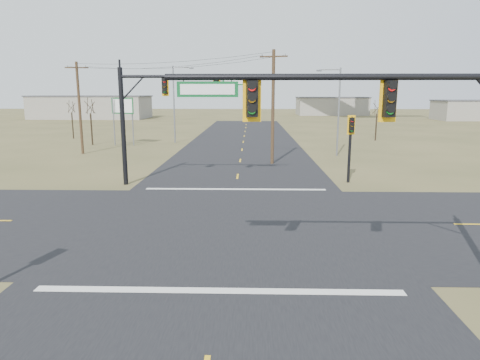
% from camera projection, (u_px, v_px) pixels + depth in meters
% --- Properties ---
extents(ground, '(320.00, 320.00, 0.00)m').
position_uv_depth(ground, '(230.00, 223.00, 21.21)').
color(ground, brown).
rests_on(ground, ground).
extents(road_ew, '(160.00, 14.00, 0.02)m').
position_uv_depth(road_ew, '(230.00, 223.00, 21.21)').
color(road_ew, black).
rests_on(road_ew, ground).
extents(road_ns, '(14.00, 160.00, 0.02)m').
position_uv_depth(road_ns, '(230.00, 223.00, 21.21)').
color(road_ns, black).
rests_on(road_ns, ground).
extents(stop_bar_near, '(12.00, 0.40, 0.01)m').
position_uv_depth(stop_bar_near, '(219.00, 291.00, 13.86)').
color(stop_bar_near, silver).
rests_on(stop_bar_near, road_ns).
extents(stop_bar_far, '(12.00, 0.40, 0.01)m').
position_uv_depth(stop_bar_far, '(235.00, 189.00, 28.55)').
color(stop_bar_far, silver).
rests_on(stop_bar_far, road_ns).
extents(mast_arm_near, '(10.68, 0.50, 7.37)m').
position_uv_depth(mast_arm_near, '(400.00, 126.00, 12.56)').
color(mast_arm_near, black).
rests_on(mast_arm_near, ground).
extents(mast_arm_far, '(9.91, 0.58, 8.03)m').
position_uv_depth(mast_arm_far, '(162.00, 102.00, 29.00)').
color(mast_arm_far, black).
rests_on(mast_arm_far, ground).
extents(pedestal_signal_ne, '(0.60, 0.53, 4.84)m').
position_uv_depth(pedestal_signal_ne, '(351.00, 135.00, 30.07)').
color(pedestal_signal_ne, black).
rests_on(pedestal_signal_ne, ground).
extents(utility_pole_near, '(2.42, 0.70, 10.06)m').
position_uv_depth(utility_pole_near, '(273.00, 106.00, 37.99)').
color(utility_pole_near, '#45321D').
rests_on(utility_pole_near, ground).
extents(utility_pole_far, '(2.31, 0.54, 9.50)m').
position_uv_depth(utility_pole_far, '(80.00, 107.00, 44.57)').
color(utility_pole_far, '#45321D').
rests_on(utility_pole_far, ground).
extents(highway_sign, '(2.95, 1.09, 5.80)m').
position_uv_depth(highway_sign, '(123.00, 112.00, 52.10)').
color(highway_sign, gray).
rests_on(highway_sign, ground).
extents(streetlight_a, '(2.47, 0.34, 8.82)m').
position_uv_depth(streetlight_a, '(337.00, 107.00, 43.02)').
color(streetlight_a, gray).
rests_on(streetlight_a, ground).
extents(streetlight_c, '(2.73, 0.42, 9.74)m').
position_uv_depth(streetlight_c, '(176.00, 100.00, 54.79)').
color(streetlight_c, gray).
rests_on(streetlight_c, ground).
extents(bare_tree_a, '(3.04, 3.04, 6.10)m').
position_uv_depth(bare_tree_a, '(90.00, 106.00, 52.42)').
color(bare_tree_a, black).
rests_on(bare_tree_a, ground).
extents(bare_tree_b, '(2.72, 2.72, 5.65)m').
position_uv_depth(bare_tree_b, '(71.00, 106.00, 59.97)').
color(bare_tree_b, black).
rests_on(bare_tree_b, ground).
extents(bare_tree_c, '(2.87, 2.87, 5.73)m').
position_uv_depth(bare_tree_c, '(377.00, 107.00, 57.60)').
color(bare_tree_c, black).
rests_on(bare_tree_c, ground).
extents(warehouse_left, '(28.00, 14.00, 5.50)m').
position_uv_depth(warehouse_left, '(92.00, 108.00, 109.86)').
color(warehouse_left, gray).
rests_on(warehouse_left, ground).
extents(warehouse_mid, '(20.00, 12.00, 5.00)m').
position_uv_depth(warehouse_mid, '(331.00, 106.00, 127.85)').
color(warehouse_mid, gray).
rests_on(warehouse_mid, ground).
extents(warehouse_right, '(18.00, 10.00, 4.50)m').
position_uv_depth(warehouse_right, '(476.00, 111.00, 102.64)').
color(warehouse_right, gray).
rests_on(warehouse_right, ground).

